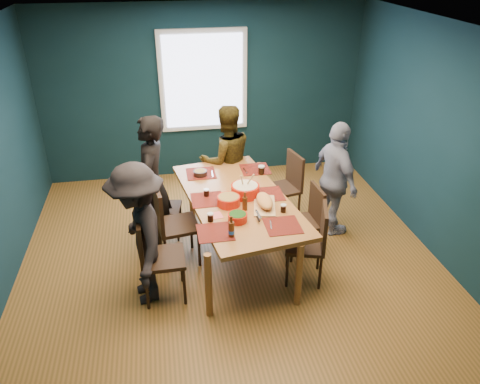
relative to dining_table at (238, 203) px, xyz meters
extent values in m
cube|color=#9B662D|center=(-0.11, -0.05, -0.74)|extent=(5.00, 5.00, 0.01)
cube|color=beige|center=(-0.11, -0.05, 1.96)|extent=(5.00, 5.00, 0.01)
cube|color=#0F2933|center=(2.39, -0.05, 0.61)|extent=(0.01, 5.00, 2.70)
cube|color=#0F2933|center=(-0.11, 2.45, 0.61)|extent=(5.00, 0.01, 2.70)
cube|color=#0F2933|center=(-0.11, -2.55, 0.61)|extent=(5.00, 0.01, 2.70)
cube|color=silver|center=(-0.11, 2.42, 0.81)|extent=(1.35, 0.06, 1.55)
cube|color=#A36F31|center=(0.00, 0.00, 0.05)|extent=(1.40, 2.29, 0.05)
cylinder|color=#A36F31|center=(-0.47, -0.99, -0.36)|extent=(0.08, 0.08, 0.76)
cylinder|color=#A36F31|center=(0.47, -0.99, -0.36)|extent=(0.08, 0.08, 0.76)
cylinder|color=#A36F31|center=(-0.47, 0.99, -0.36)|extent=(0.08, 0.08, 0.76)
cylinder|color=#A36F31|center=(0.47, 0.99, -0.36)|extent=(0.08, 0.08, 0.76)
cube|color=black|center=(-0.83, 0.62, -0.34)|extent=(0.44, 0.44, 0.04)
cube|color=black|center=(-1.00, 0.66, -0.12)|extent=(0.11, 0.37, 0.41)
cylinder|color=black|center=(-1.02, 0.50, -0.55)|extent=(0.03, 0.03, 0.38)
cylinder|color=black|center=(-0.71, 0.44, -0.55)|extent=(0.03, 0.03, 0.38)
cylinder|color=black|center=(-0.96, 0.81, -0.55)|extent=(0.03, 0.03, 0.38)
cylinder|color=black|center=(-0.65, 0.75, -0.55)|extent=(0.03, 0.03, 0.38)
cube|color=black|center=(-0.71, 0.03, -0.25)|extent=(0.52, 0.52, 0.04)
cube|color=black|center=(-0.92, 0.00, 0.03)|extent=(0.11, 0.46, 0.50)
cylinder|color=black|center=(-0.88, -0.20, -0.50)|extent=(0.04, 0.04, 0.47)
cylinder|color=black|center=(-0.49, -0.14, -0.50)|extent=(0.04, 0.04, 0.47)
cylinder|color=black|center=(-0.94, 0.19, -0.50)|extent=(0.04, 0.04, 0.47)
cylinder|color=black|center=(-0.55, 0.25, -0.50)|extent=(0.04, 0.04, 0.47)
cube|color=black|center=(-0.90, -0.59, -0.25)|extent=(0.46, 0.46, 0.04)
cube|color=black|center=(-1.11, -0.59, 0.02)|extent=(0.05, 0.45, 0.50)
cylinder|color=black|center=(-1.10, -0.79, -0.51)|extent=(0.03, 0.03, 0.46)
cylinder|color=black|center=(-0.71, -0.78, -0.51)|extent=(0.03, 0.03, 0.46)
cylinder|color=black|center=(-1.10, -0.40, -0.51)|extent=(0.03, 0.03, 0.46)
cylinder|color=black|center=(-0.71, -0.39, -0.51)|extent=(0.03, 0.03, 0.46)
cube|color=black|center=(0.74, 0.76, -0.28)|extent=(0.51, 0.51, 0.04)
cube|color=black|center=(0.93, 0.81, -0.03)|extent=(0.13, 0.42, 0.47)
cylinder|color=black|center=(0.61, 0.54, -0.52)|extent=(0.03, 0.03, 0.44)
cylinder|color=black|center=(0.96, 0.63, -0.52)|extent=(0.03, 0.03, 0.44)
cylinder|color=black|center=(0.52, 0.90, -0.52)|extent=(0.03, 0.03, 0.44)
cylinder|color=black|center=(0.88, 0.98, -0.52)|extent=(0.03, 0.03, 0.44)
cube|color=black|center=(0.77, -0.08, -0.31)|extent=(0.43, 0.43, 0.04)
cube|color=black|center=(0.95, -0.06, -0.07)|extent=(0.07, 0.40, 0.44)
cylinder|color=black|center=(0.61, -0.26, -0.53)|extent=(0.03, 0.03, 0.41)
cylinder|color=black|center=(0.96, -0.23, -0.53)|extent=(0.03, 0.03, 0.41)
cylinder|color=black|center=(0.59, 0.08, -0.53)|extent=(0.03, 0.03, 0.41)
cylinder|color=black|center=(0.93, 0.11, -0.53)|extent=(0.03, 0.03, 0.41)
cube|color=black|center=(0.66, -0.57, -0.29)|extent=(0.52, 0.52, 0.04)
cube|color=black|center=(0.84, -0.63, -0.03)|extent=(0.16, 0.42, 0.46)
cylinder|color=black|center=(0.43, -0.70, -0.52)|extent=(0.03, 0.03, 0.43)
cylinder|color=black|center=(0.78, -0.80, -0.52)|extent=(0.03, 0.03, 0.43)
cylinder|color=black|center=(0.53, -0.35, -0.52)|extent=(0.03, 0.03, 0.43)
cylinder|color=black|center=(0.88, -0.45, -0.52)|extent=(0.03, 0.03, 0.43)
imported|color=black|center=(-0.98, 0.45, 0.11)|extent=(0.52, 0.69, 1.71)
imported|color=black|center=(0.04, 1.13, 0.04)|extent=(0.84, 0.70, 1.56)
imported|color=white|center=(1.32, 0.33, 0.02)|extent=(0.54, 0.95, 1.53)
imported|color=black|center=(-1.12, -0.57, 0.05)|extent=(0.73, 1.10, 1.58)
cylinder|color=red|center=(-0.13, -0.16, 0.13)|extent=(0.26, 0.26, 0.10)
cylinder|color=#5F9C38|center=(-0.13, -0.16, 0.18)|extent=(0.23, 0.23, 0.02)
cylinder|color=red|center=(0.09, 0.02, 0.14)|extent=(0.33, 0.33, 0.13)
cylinder|color=beige|center=(0.09, 0.02, 0.20)|extent=(0.29, 0.29, 0.02)
cylinder|color=tan|center=(0.14, 0.02, 0.25)|extent=(0.10, 0.18, 0.26)
cylinder|color=tan|center=(0.06, 0.02, 0.25)|extent=(0.08, 0.19, 0.26)
cylinder|color=red|center=(-0.09, -0.52, 0.12)|extent=(0.21, 0.21, 0.09)
cylinder|color=#1B4B12|center=(-0.09, -0.52, 0.16)|extent=(0.18, 0.18, 0.02)
cube|color=tan|center=(0.26, -0.27, 0.09)|extent=(0.33, 0.51, 0.02)
ellipsoid|color=#DE9E4F|center=(0.26, -0.27, 0.15)|extent=(0.24, 0.40, 0.11)
cube|color=#AFB1B6|center=(0.15, -0.46, 0.10)|extent=(0.03, 0.19, 0.00)
cylinder|color=black|center=(0.12, -0.56, 0.11)|extent=(0.03, 0.10, 0.02)
sphere|color=#125112|center=(0.26, -0.37, 0.16)|extent=(0.03, 0.03, 0.03)
sphere|color=#125112|center=(0.26, -0.27, 0.16)|extent=(0.03, 0.03, 0.03)
sphere|color=#125112|center=(0.26, -0.17, 0.16)|extent=(0.03, 0.03, 0.03)
cylinder|color=black|center=(-0.37, 0.64, 0.11)|extent=(0.17, 0.17, 0.07)
cylinder|color=#5F9C38|center=(-0.37, 0.64, 0.14)|extent=(0.14, 0.14, 0.02)
cylinder|color=#42200B|center=(-0.20, -0.80, 0.16)|extent=(0.06, 0.06, 0.17)
cylinder|color=#42200B|center=(-0.20, -0.80, 0.28)|extent=(0.02, 0.02, 0.07)
cylinder|color=#1951B2|center=(-0.20, -0.80, 0.13)|extent=(0.06, 0.06, 0.04)
cylinder|color=#42200B|center=(0.03, -0.30, 0.15)|extent=(0.06, 0.06, 0.16)
cylinder|color=#42200B|center=(0.03, -0.30, 0.26)|extent=(0.02, 0.02, 0.06)
cylinder|color=black|center=(-0.37, -0.47, 0.12)|extent=(0.06, 0.06, 0.09)
cylinder|color=silver|center=(-0.37, -0.47, 0.16)|extent=(0.07, 0.07, 0.01)
cylinder|color=black|center=(0.43, -0.42, 0.12)|extent=(0.06, 0.06, 0.09)
cylinder|color=silver|center=(0.43, -0.42, 0.16)|extent=(0.07, 0.07, 0.01)
cylinder|color=black|center=(0.40, 0.55, 0.13)|extent=(0.08, 0.08, 0.11)
cylinder|color=silver|center=(0.40, 0.55, 0.18)|extent=(0.08, 0.08, 0.02)
cylinder|color=black|center=(-0.35, 0.09, 0.12)|extent=(0.06, 0.06, 0.09)
cylinder|color=silver|center=(-0.35, 0.09, 0.16)|extent=(0.07, 0.07, 0.01)
cube|color=#DA5C5D|center=(0.38, 0.02, 0.08)|extent=(0.20, 0.20, 0.00)
cube|color=#DA5C5D|center=(-0.31, -0.37, 0.08)|extent=(0.16, 0.16, 0.00)
cube|color=#DA5C5D|center=(0.33, -0.66, 0.08)|extent=(0.18, 0.18, 0.00)
camera|label=1|loc=(-0.82, -4.69, 2.70)|focal=35.00mm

